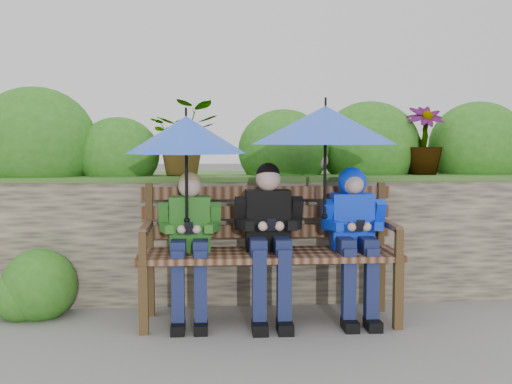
{
  "coord_description": "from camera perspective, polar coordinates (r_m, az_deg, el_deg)",
  "views": [
    {
      "loc": [
        -0.32,
        -4.48,
        1.33
      ],
      "look_at": [
        0.0,
        0.1,
        0.95
      ],
      "focal_mm": 45.0,
      "sensor_mm": 36.0,
      "label": 1
    }
  ],
  "objects": [
    {
      "name": "umbrella_left",
      "position": [
        4.54,
        -6.23,
        5.06
      ],
      "size": [
        0.85,
        0.85,
        0.82
      ],
      "color": "blue",
      "rests_on": "ground"
    },
    {
      "name": "boy_middle",
      "position": [
        4.63,
        1.17,
        -3.61
      ],
      "size": [
        0.49,
        0.57,
        1.16
      ],
      "color": "black",
      "rests_on": "ground"
    },
    {
      "name": "park_bench",
      "position": [
        4.73,
        1.12,
        -4.55
      ],
      "size": [
        1.89,
        0.55,
        1.0
      ],
      "color": "#46321A",
      "rests_on": "ground"
    },
    {
      "name": "ground",
      "position": [
        4.69,
        0.09,
        -11.76
      ],
      "size": [
        60.0,
        60.0,
        0.0
      ],
      "primitive_type": "plane",
      "color": "gray",
      "rests_on": "ground"
    },
    {
      "name": "garden_backdrop",
      "position": [
        6.1,
        -1.81,
        -1.71
      ],
      "size": [
        8.0,
        2.88,
        1.8
      ],
      "color": "#453F37",
      "rests_on": "ground"
    },
    {
      "name": "umbrella_right",
      "position": [
        4.62,
        6.19,
        5.93
      ],
      "size": [
        1.06,
        1.06,
        0.87
      ],
      "color": "blue",
      "rests_on": "ground"
    },
    {
      "name": "boy_right",
      "position": [
        4.74,
        8.74,
        -3.16
      ],
      "size": [
        0.46,
        0.56,
        1.12
      ],
      "color": "#003AC8",
      "rests_on": "ground"
    },
    {
      "name": "boy_left",
      "position": [
        4.62,
        -5.9,
        -3.98
      ],
      "size": [
        0.44,
        0.51,
        1.1
      ],
      "color": "#2D6D1A",
      "rests_on": "ground"
    }
  ]
}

